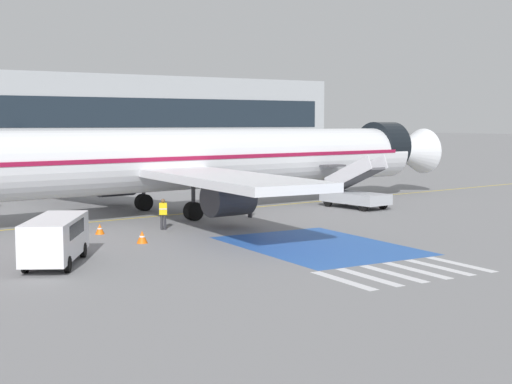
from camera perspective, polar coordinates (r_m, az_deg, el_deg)
ground_plane at (r=45.57m, az=-4.03°, el=-1.76°), size 600.00×600.00×0.00m
apron_leadline_yellow at (r=46.06m, az=-5.24°, el=-1.68°), size 81.08×11.03×0.01m
apron_stand_patch_blue at (r=33.86m, az=5.03°, el=-4.28°), size 6.80×9.53×0.01m
apron_walkway_bar_0 at (r=26.52m, az=6.98°, el=-7.04°), size 0.44×3.60×0.01m
apron_walkway_bar_1 at (r=27.25m, az=9.00°, el=-6.73°), size 0.44×3.60×0.01m
apron_walkway_bar_2 at (r=28.01m, az=10.91°, el=-6.43°), size 0.44×3.60×0.01m
apron_walkway_bar_3 at (r=28.80m, az=12.72°, el=-6.13°), size 0.44×3.60×0.01m
apron_walkway_bar_4 at (r=29.62m, az=14.43°, el=-5.85°), size 0.44×3.60×0.01m
apron_walkway_bar_5 at (r=30.47m, az=16.04°, el=-5.58°), size 0.44×3.60×0.01m
airliner at (r=45.42m, az=-5.93°, el=2.59°), size 47.82×31.37×11.27m
boarding_stairs_forward at (r=49.06m, az=7.89°, el=-0.16°), size 2.82×5.44×3.71m
fuel_tanker at (r=61.56m, az=-18.46°, el=1.52°), size 10.31×3.83×3.51m
service_van_0 at (r=30.17m, az=-15.76°, el=-3.44°), size 3.89×5.28×1.93m
ground_crew_0 at (r=38.90m, az=-7.44°, el=-1.59°), size 0.49×0.38×1.69m
ground_crew_1 at (r=43.60m, az=-0.49°, el=-0.76°), size 0.35×0.48×1.72m
traffic_cone_0 at (r=34.80m, az=-9.10°, el=-3.57°), size 0.54×0.54×0.60m
traffic_cone_1 at (r=38.03m, az=-12.39°, el=-2.90°), size 0.49×0.49×0.55m
terminal_building at (r=119.09m, az=-18.40°, el=5.75°), size 109.50×12.10×13.68m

